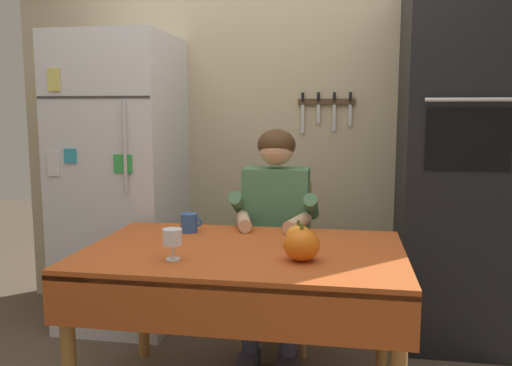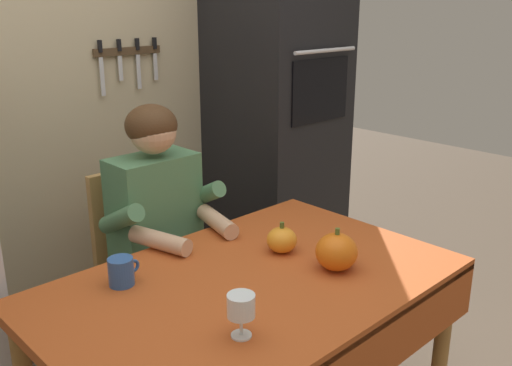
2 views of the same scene
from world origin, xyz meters
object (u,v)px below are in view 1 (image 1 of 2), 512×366
at_px(coffee_mug, 189,223).
at_px(pumpkin_medium, 302,245).
at_px(wine_glass, 172,238).
at_px(pumpkin_large, 298,236).
at_px(seated_person, 275,222).
at_px(dining_table, 243,268).
at_px(chair_behind_person, 279,253).
at_px(refrigerator, 122,182).
at_px(wall_oven, 455,163).

xyz_separation_m(coffee_mug, pumpkin_medium, (0.60, -0.42, 0.02)).
bearing_deg(wine_glass, coffee_mug, 99.12).
xyz_separation_m(coffee_mug, pumpkin_large, (0.56, -0.19, 0.00)).
xyz_separation_m(seated_person, pumpkin_medium, (0.21, -0.73, 0.07)).
distance_m(dining_table, chair_behind_person, 0.81).
height_order(chair_behind_person, coffee_mug, chair_behind_person).
distance_m(refrigerator, wine_glass, 1.30).
xyz_separation_m(wall_oven, pumpkin_medium, (-0.78, -1.05, -0.24)).
distance_m(seated_person, wine_glass, 0.87).
bearing_deg(dining_table, seated_person, 84.31).
height_order(refrigerator, pumpkin_large, refrigerator).
distance_m(coffee_mug, wine_glass, 0.50).
bearing_deg(refrigerator, pumpkin_large, -33.41).
bearing_deg(wall_oven, refrigerator, -178.87).
xyz_separation_m(wall_oven, coffee_mug, (-1.38, -0.63, -0.26)).
xyz_separation_m(refrigerator, coffee_mug, (0.62, -0.59, -0.11)).
distance_m(refrigerator, chair_behind_person, 1.09).
bearing_deg(dining_table, wall_oven, 41.31).
distance_m(chair_behind_person, pumpkin_large, 0.76).
distance_m(refrigerator, pumpkin_medium, 1.59).
height_order(wall_oven, pumpkin_medium, wall_oven).
distance_m(refrigerator, seated_person, 1.06).
bearing_deg(dining_table, pumpkin_medium, -25.45).
xyz_separation_m(chair_behind_person, wine_glass, (-0.31, -1.00, 0.32)).
bearing_deg(wine_glass, refrigerator, 122.71).
height_order(wall_oven, coffee_mug, wall_oven).
height_order(chair_behind_person, pumpkin_medium, chair_behind_person).
relative_size(wine_glass, pumpkin_large, 1.10).
bearing_deg(pumpkin_medium, pumpkin_large, 98.34).
bearing_deg(wall_oven, pumpkin_large, -134.81).
distance_m(pumpkin_large, pumpkin_medium, 0.23).
distance_m(refrigerator, wall_oven, 2.01).
relative_size(seated_person, pumpkin_medium, 8.13).
height_order(wine_glass, pumpkin_large, wine_glass).
xyz_separation_m(refrigerator, chair_behind_person, (1.01, -0.09, -0.39)).
height_order(pumpkin_large, pumpkin_medium, pumpkin_medium).
distance_m(chair_behind_person, coffee_mug, 0.69).
bearing_deg(seated_person, dining_table, -95.69).
distance_m(wall_oven, seated_person, 1.09).
relative_size(chair_behind_person, seated_person, 0.75).
bearing_deg(wall_oven, chair_behind_person, -172.51).
height_order(coffee_mug, wine_glass, wine_glass).
xyz_separation_m(wine_glass, pumpkin_medium, (0.52, 0.08, -0.03)).
bearing_deg(pumpkin_large, dining_table, -156.53).
bearing_deg(seated_person, chair_behind_person, 90.00).
bearing_deg(refrigerator, wall_oven, 1.13).
relative_size(refrigerator, chair_behind_person, 1.94).
bearing_deg(pumpkin_medium, dining_table, 154.55).
bearing_deg(chair_behind_person, pumpkin_medium, -77.27).
bearing_deg(dining_table, wine_glass, -140.52).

